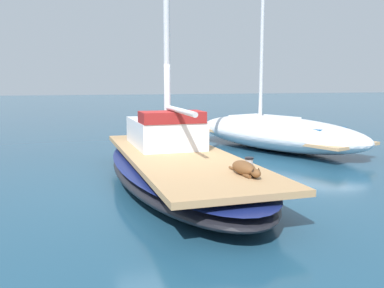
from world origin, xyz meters
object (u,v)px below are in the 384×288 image
Objects in this scene: dog_brown at (245,168)px; moored_boat_starboard_side at (275,132)px; deck_winch at (249,164)px; sailboat_main at (179,170)px.

moored_boat_starboard_side is (3.54, 5.87, -0.22)m from dog_brown.
deck_winch is 0.03× the size of moored_boat_starboard_side.
moored_boat_starboard_side is (4.07, 3.70, 0.21)m from sailboat_main.
sailboat_main is at bearing -137.75° from moored_boat_starboard_side.
sailboat_main is 2.28m from dog_brown.
dog_brown is (0.53, -2.17, 0.43)m from sailboat_main.
sailboat_main is at bearing 103.82° from dog_brown.
moored_boat_starboard_side is at bearing 58.92° from dog_brown.
moored_boat_starboard_side is at bearing 42.25° from sailboat_main.
sailboat_main is 5.51m from moored_boat_starboard_side.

